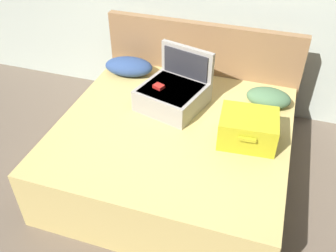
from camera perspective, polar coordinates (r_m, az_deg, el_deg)
ground_plane at (r=3.04m, az=-1.61°, el=-12.41°), size 12.00×12.00×0.00m
bed at (r=3.11m, az=0.74°, el=-3.87°), size 1.81×1.73×0.53m
headboard at (r=3.68m, az=5.03°, el=8.05°), size 1.84×0.08×1.02m
hard_case_large at (r=3.11m, az=0.84°, el=5.12°), size 0.60×0.60×0.45m
hard_case_medium at (r=2.80m, az=12.11°, el=-0.40°), size 0.44×0.39×0.22m
pillow_near_headboard at (r=3.24m, az=15.13°, el=4.20°), size 0.37×0.25×0.15m
pillow_center_head at (r=3.58m, az=-6.00°, el=9.04°), size 0.49×0.31×0.17m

